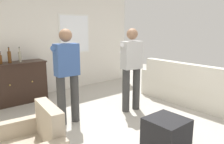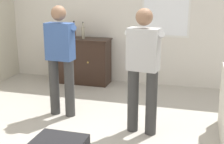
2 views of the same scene
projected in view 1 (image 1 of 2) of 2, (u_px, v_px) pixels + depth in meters
The scene contains 10 objects.
ground at pixel (115, 125), 3.89m from camera, with size 10.40×10.40×0.00m, color #B2ADA3.
wall_back_with_window at pixel (49, 39), 5.62m from camera, with size 5.20×0.15×2.80m.
couch at pixel (191, 89), 4.83m from camera, with size 0.57×2.53×0.94m.
sideboard_cabinet at pixel (18, 83), 4.94m from camera, with size 1.23×0.49×0.93m.
bottle_wine_green at pixel (0, 59), 4.62m from camera, with size 0.07×0.07×0.27m.
bottle_liquor_amber at pixel (20, 56), 4.84m from camera, with size 0.06×0.06×0.34m.
bottle_spirits_clear at pixel (9, 57), 4.73m from camera, with size 0.07×0.07×0.35m.
ottoman at pixel (166, 133), 3.13m from camera, with size 0.53×0.53×0.43m, color black.
person_standing_left at pixel (67, 72), 3.79m from camera, with size 0.56×0.48×1.68m.
person_standing_right at pixel (131, 66), 4.40m from camera, with size 0.55×0.50×1.68m.
Camera 1 is at (-2.35, -2.74, 1.71)m, focal length 35.00 mm.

